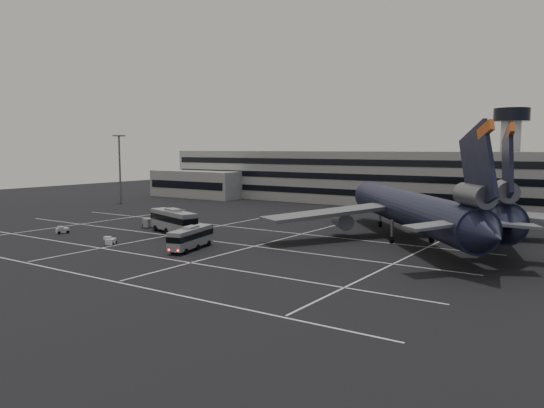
{
  "coord_description": "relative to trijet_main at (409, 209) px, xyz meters",
  "views": [
    {
      "loc": [
        58.46,
        -59.91,
        14.74
      ],
      "look_at": [
        6.55,
        16.88,
        5.0
      ],
      "focal_mm": 35.0,
      "sensor_mm": 36.0,
      "label": 1
    }
  ],
  "objects": [
    {
      "name": "ground",
      "position": [
        -29.85,
        -21.25,
        -5.25
      ],
      "size": [
        260.0,
        260.0,
        0.0
      ],
      "primitive_type": "plane",
      "color": "black",
      "rests_on": "ground"
    },
    {
      "name": "lane_markings",
      "position": [
        -28.9,
        -20.53,
        -5.24
      ],
      "size": [
        90.0,
        55.62,
        0.01
      ],
      "color": "silver",
      "rests_on": "ground"
    },
    {
      "name": "terminal",
      "position": [
        -32.79,
        49.89,
        1.68
      ],
      "size": [
        125.0,
        26.0,
        24.0
      ],
      "color": "gray",
      "rests_on": "ground"
    },
    {
      "name": "hills",
      "position": [
        -11.85,
        148.75,
        -17.32
      ],
      "size": [
        352.0,
        180.0,
        44.0
      ],
      "color": "#38332B",
      "rests_on": "ground"
    },
    {
      "name": "lightpole_left",
      "position": [
        -84.85,
        13.75,
        6.57
      ],
      "size": [
        2.4,
        2.4,
        18.28
      ],
      "color": "slate",
      "rests_on": "ground"
    },
    {
      "name": "trijet_main",
      "position": [
        0.0,
        0.0,
        0.0
      ],
      "size": [
        41.17,
        48.08,
        18.08
      ],
      "rotation": [
        0.0,
        0.0,
        0.68
      ],
      "color": "black",
      "rests_on": "ground"
    },
    {
      "name": "trijet_far",
      "position": [
        9.06,
        12.2,
        0.18
      ],
      "size": [
        25.8,
        56.38,
        18.08
      ],
      "rotation": [
        0.0,
        0.0,
        0.31
      ],
      "color": "black",
      "rests_on": "ground"
    },
    {
      "name": "bus_near",
      "position": [
        -23.96,
        -24.55,
        -3.35
      ],
      "size": [
        4.51,
        10.12,
        3.48
      ],
      "rotation": [
        0.0,
        0.0,
        0.23
      ],
      "color": "gray",
      "rests_on": "ground"
    },
    {
      "name": "bus_far",
      "position": [
        -36.56,
        -15.33,
        -2.86
      ],
      "size": [
        12.62,
        6.64,
        4.36
      ],
      "rotation": [
        0.0,
        0.0,
        1.25
      ],
      "color": "gray",
      "rests_on": "ground"
    },
    {
      "name": "tug_a",
      "position": [
        -52.8,
        -26.1,
        -4.68
      ],
      "size": [
        1.76,
        2.27,
        1.29
      ],
      "rotation": [
        0.0,
        0.0,
        -0.3
      ],
      "color": "beige",
      "rests_on": "ground"
    },
    {
      "name": "tug_b",
      "position": [
        -36.79,
        -28.64,
        -4.67
      ],
      "size": [
        2.16,
        2.38,
        1.32
      ],
      "rotation": [
        0.0,
        0.0,
        0.58
      ],
      "color": "beige",
      "rests_on": "ground"
    },
    {
      "name": "uld_cluster",
      "position": [
        -43.47,
        -10.03,
        -4.4
      ],
      "size": [
        7.65,
        8.64,
        1.73
      ],
      "rotation": [
        0.0,
        0.0,
        0.17
      ],
      "color": "#2D2D30",
      "rests_on": "ground"
    }
  ]
}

